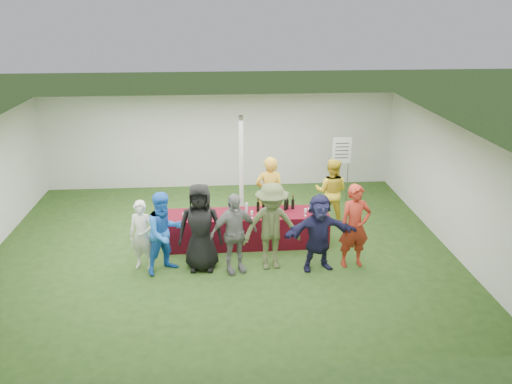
{
  "coord_description": "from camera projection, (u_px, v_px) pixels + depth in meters",
  "views": [
    {
      "loc": [
        -0.0,
        -9.98,
        5.13
      ],
      "look_at": [
        0.77,
        0.12,
        1.25
      ],
      "focal_mm": 35.0,
      "sensor_mm": 36.0,
      "label": 1
    }
  ],
  "objects": [
    {
      "name": "staff_pourer",
      "position": [
        269.0,
        194.0,
        11.67
      ],
      "size": [
        0.68,
        0.46,
        1.83
      ],
      "primitive_type": "imported",
      "rotation": [
        0.0,
        0.0,
        3.1
      ],
      "color": "gold",
      "rests_on": "ground"
    },
    {
      "name": "customer_2",
      "position": [
        201.0,
        227.0,
        9.94
      ],
      "size": [
        0.92,
        0.63,
        1.83
      ],
      "primitive_type": "imported",
      "rotation": [
        0.0,
        0.0,
        -0.05
      ],
      "color": "black",
      "rests_on": "ground"
    },
    {
      "name": "staff_back",
      "position": [
        331.0,
        192.0,
        12.06
      ],
      "size": [
        0.97,
        0.87,
        1.65
      ],
      "primitive_type": "imported",
      "rotation": [
        0.0,
        0.0,
        2.77
      ],
      "color": "gold",
      "rests_on": "ground"
    },
    {
      "name": "wine_bottles",
      "position": [
        277.0,
        205.0,
        11.15
      ],
      "size": [
        0.87,
        0.17,
        0.32
      ],
      "color": "black",
      "rests_on": "serving_table"
    },
    {
      "name": "bar_towel",
      "position": [
        314.0,
        210.0,
        11.16
      ],
      "size": [
        0.25,
        0.18,
        0.03
      ],
      "primitive_type": "cube",
      "color": "white",
      "rests_on": "serving_table"
    },
    {
      "name": "dump_bucket",
      "position": [
        317.0,
        211.0,
        10.88
      ],
      "size": [
        0.25,
        0.25,
        0.18
      ],
      "primitive_type": "cylinder",
      "color": "slate",
      "rests_on": "serving_table"
    },
    {
      "name": "ground",
      "position": [
        222.0,
        247.0,
        11.13
      ],
      "size": [
        60.0,
        60.0,
        0.0
      ],
      "primitive_type": "plane",
      "color": "#284719",
      "rests_on": "ground"
    },
    {
      "name": "customer_3",
      "position": [
        234.0,
        233.0,
        9.85
      ],
      "size": [
        1.06,
        0.71,
        1.68
      ],
      "primitive_type": "imported",
      "rotation": [
        0.0,
        0.0,
        0.34
      ],
      "color": "slate",
      "rests_on": "ground"
    },
    {
      "name": "serving_table",
      "position": [
        247.0,
        229.0,
        11.15
      ],
      "size": [
        3.6,
        0.8,
        0.75
      ],
      "primitive_type": "cube",
      "color": "maroon",
      "rests_on": "ground"
    },
    {
      "name": "tent",
      "position": [
        241.0,
        172.0,
        11.8
      ],
      "size": [
        10.0,
        10.0,
        10.0
      ],
      "color": "white",
      "rests_on": "ground"
    },
    {
      "name": "customer_6",
      "position": [
        355.0,
        226.0,
        10.07
      ],
      "size": [
        0.68,
        0.49,
        1.77
      ],
      "primitive_type": "imported",
      "rotation": [
        0.0,
        0.0,
        0.1
      ],
      "color": "#9F291A",
      "rests_on": "ground"
    },
    {
      "name": "wine_list_sign",
      "position": [
        342.0,
        155.0,
        13.21
      ],
      "size": [
        0.5,
        0.03,
        1.8
      ],
      "color": "slate",
      "rests_on": "ground"
    },
    {
      "name": "customer_4",
      "position": [
        272.0,
        227.0,
        9.97
      ],
      "size": [
        1.26,
        0.82,
        1.83
      ],
      "primitive_type": "imported",
      "rotation": [
        0.0,
        0.0,
        0.12
      ],
      "color": "#4C5530",
      "rests_on": "ground"
    },
    {
      "name": "customer_1",
      "position": [
        165.0,
        233.0,
        9.87
      ],
      "size": [
        1.04,
        0.99,
        1.69
      ],
      "primitive_type": "imported",
      "rotation": [
        0.0,
        0.0,
        0.59
      ],
      "color": "blue",
      "rests_on": "ground"
    },
    {
      "name": "customer_5",
      "position": [
        319.0,
        233.0,
        9.96
      ],
      "size": [
        1.56,
        0.71,
        1.62
      ],
      "primitive_type": "imported",
      "rotation": [
        0.0,
        0.0,
        0.16
      ],
      "color": "#1C1C40",
      "rests_on": "ground"
    },
    {
      "name": "wine_glasses",
      "position": [
        228.0,
        214.0,
        10.7
      ],
      "size": [
        2.69,
        0.13,
        0.16
      ],
      "color": "silver",
      "rests_on": "serving_table"
    },
    {
      "name": "water_bottle",
      "position": [
        247.0,
        208.0,
        11.05
      ],
      "size": [
        0.07,
        0.07,
        0.23
      ],
      "color": "silver",
      "rests_on": "serving_table"
    },
    {
      "name": "customer_0",
      "position": [
        142.0,
        235.0,
        10.02
      ],
      "size": [
        0.6,
        0.46,
        1.47
      ],
      "primitive_type": "imported",
      "rotation": [
        0.0,
        0.0,
        -0.23
      ],
      "color": "silver",
      "rests_on": "ground"
    }
  ]
}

